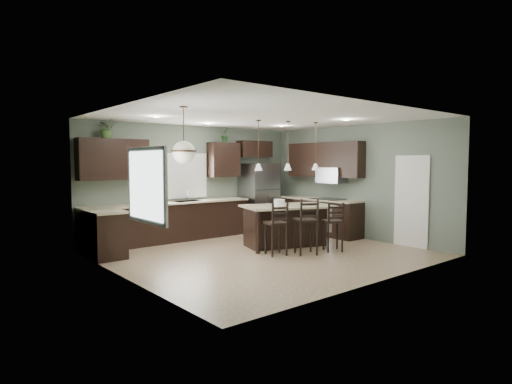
% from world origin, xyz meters
% --- Properties ---
extents(ground, '(6.00, 6.00, 0.00)m').
position_xyz_m(ground, '(0.00, 0.00, 0.00)').
color(ground, '#9E8466').
rests_on(ground, ground).
extents(pantry_door, '(0.04, 0.82, 2.04)m').
position_xyz_m(pantry_door, '(2.98, -1.55, 1.02)').
color(pantry_door, white).
rests_on(pantry_door, ground).
extents(window_back, '(1.35, 0.02, 1.00)m').
position_xyz_m(window_back, '(-0.40, 2.73, 1.55)').
color(window_back, white).
rests_on(window_back, room_shell).
extents(window_left, '(0.02, 1.10, 1.00)m').
position_xyz_m(window_left, '(-2.98, -0.80, 1.55)').
color(window_left, white).
rests_on(window_left, room_shell).
extents(left_return_cabs, '(0.60, 0.90, 0.90)m').
position_xyz_m(left_return_cabs, '(-2.70, 1.70, 0.45)').
color(left_return_cabs, black).
rests_on(left_return_cabs, ground).
extents(left_return_countertop, '(0.66, 0.96, 0.04)m').
position_xyz_m(left_return_countertop, '(-2.68, 1.70, 0.92)').
color(left_return_countertop, '#C0B291').
rests_on(left_return_countertop, left_return_cabs).
extents(back_lower_cabs, '(4.20, 0.60, 0.90)m').
position_xyz_m(back_lower_cabs, '(-0.85, 2.45, 0.45)').
color(back_lower_cabs, black).
rests_on(back_lower_cabs, ground).
extents(back_countertop, '(4.20, 0.66, 0.04)m').
position_xyz_m(back_countertop, '(-0.85, 2.43, 0.92)').
color(back_countertop, '#C0B291').
rests_on(back_countertop, back_lower_cabs).
extents(sink_inset, '(0.70, 0.45, 0.01)m').
position_xyz_m(sink_inset, '(-0.40, 2.43, 0.94)').
color(sink_inset, gray).
rests_on(sink_inset, back_countertop).
extents(faucet, '(0.02, 0.02, 0.28)m').
position_xyz_m(faucet, '(-0.40, 2.40, 1.08)').
color(faucet, silver).
rests_on(faucet, back_countertop).
extents(back_upper_left, '(1.55, 0.34, 0.90)m').
position_xyz_m(back_upper_left, '(-2.15, 2.58, 1.95)').
color(back_upper_left, black).
rests_on(back_upper_left, room_shell).
extents(back_upper_right, '(0.85, 0.34, 0.90)m').
position_xyz_m(back_upper_right, '(0.80, 2.58, 1.95)').
color(back_upper_right, black).
rests_on(back_upper_right, room_shell).
extents(fridge_header, '(1.05, 0.34, 0.45)m').
position_xyz_m(fridge_header, '(1.85, 2.58, 2.25)').
color(fridge_header, black).
rests_on(fridge_header, room_shell).
extents(right_lower_cabs, '(0.60, 2.35, 0.90)m').
position_xyz_m(right_lower_cabs, '(2.70, 0.87, 0.45)').
color(right_lower_cabs, black).
rests_on(right_lower_cabs, ground).
extents(right_countertop, '(0.66, 2.35, 0.04)m').
position_xyz_m(right_countertop, '(2.68, 0.87, 0.92)').
color(right_countertop, '#C0B291').
rests_on(right_countertop, right_lower_cabs).
extents(cooktop, '(0.58, 0.75, 0.02)m').
position_xyz_m(cooktop, '(2.68, 0.60, 0.94)').
color(cooktop, black).
rests_on(cooktop, right_countertop).
extents(wall_oven_front, '(0.01, 0.72, 0.60)m').
position_xyz_m(wall_oven_front, '(2.40, 0.60, 0.45)').
color(wall_oven_front, gray).
rests_on(wall_oven_front, right_lower_cabs).
extents(right_upper_cabs, '(0.34, 2.35, 0.90)m').
position_xyz_m(right_upper_cabs, '(2.83, 0.87, 1.95)').
color(right_upper_cabs, black).
rests_on(right_upper_cabs, room_shell).
extents(microwave, '(0.40, 0.75, 0.40)m').
position_xyz_m(microwave, '(2.78, 0.60, 1.55)').
color(microwave, gray).
rests_on(microwave, right_upper_cabs).
extents(refrigerator, '(0.90, 0.74, 1.85)m').
position_xyz_m(refrigerator, '(1.82, 2.36, 0.93)').
color(refrigerator, gray).
rests_on(refrigerator, ground).
extents(kitchen_island, '(2.21, 1.67, 0.92)m').
position_xyz_m(kitchen_island, '(0.89, 0.25, 0.46)').
color(kitchen_island, black).
rests_on(kitchen_island, ground).
extents(serving_dish, '(0.24, 0.24, 0.14)m').
position_xyz_m(serving_dish, '(0.70, 0.31, 0.99)').
color(serving_dish, silver).
rests_on(serving_dish, kitchen_island).
extents(bar_stool_left, '(0.49, 0.49, 1.08)m').
position_xyz_m(bar_stool_left, '(0.06, -0.28, 0.54)').
color(bar_stool_left, black).
rests_on(bar_stool_left, ground).
extents(bar_stool_center, '(0.57, 0.57, 1.16)m').
position_xyz_m(bar_stool_center, '(0.59, -0.61, 0.58)').
color(bar_stool_center, black).
rests_on(bar_stool_center, ground).
extents(bar_stool_right, '(0.53, 0.53, 1.05)m').
position_xyz_m(bar_stool_right, '(1.26, -0.76, 0.52)').
color(bar_stool_right, black).
rests_on(bar_stool_right, ground).
extents(pendant_left, '(0.17, 0.17, 1.10)m').
position_xyz_m(pendant_left, '(0.23, 0.47, 2.25)').
color(pendant_left, silver).
rests_on(pendant_left, room_shell).
extents(pendant_center, '(0.17, 0.17, 1.10)m').
position_xyz_m(pendant_center, '(0.89, 0.25, 2.25)').
color(pendant_center, silver).
rests_on(pendant_center, room_shell).
extents(pendant_right, '(0.17, 0.17, 1.10)m').
position_xyz_m(pendant_right, '(1.56, 0.03, 2.25)').
color(pendant_right, silver).
rests_on(pendant_right, room_shell).
extents(chandelier, '(0.41, 0.41, 0.94)m').
position_xyz_m(chandelier, '(-2.13, -0.43, 2.33)').
color(chandelier, beige).
rests_on(chandelier, room_shell).
extents(plant_back_left, '(0.43, 0.39, 0.44)m').
position_xyz_m(plant_back_left, '(-2.29, 2.55, 2.62)').
color(plant_back_left, '#385726').
rests_on(plant_back_left, back_upper_left).
extents(plant_back_right, '(0.28, 0.26, 0.41)m').
position_xyz_m(plant_back_right, '(0.82, 2.55, 2.60)').
color(plant_back_right, '#244E22').
rests_on(plant_back_right, back_upper_right).
extents(room_shell, '(6.00, 6.00, 6.00)m').
position_xyz_m(room_shell, '(0.00, 0.00, 1.70)').
color(room_shell, '#5C695C').
rests_on(room_shell, ground).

